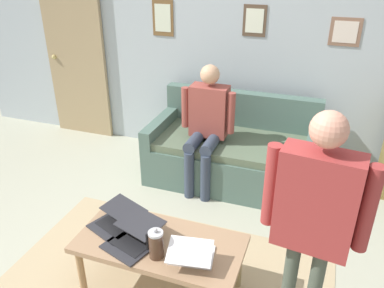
% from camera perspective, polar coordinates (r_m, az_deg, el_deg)
% --- Properties ---
extents(ground_plane, '(7.68, 7.68, 0.00)m').
position_cam_1_polar(ground_plane, '(3.17, -5.45, -18.83)').
color(ground_plane, '#ACAD96').
extents(back_wall, '(7.04, 0.11, 2.70)m').
position_cam_1_polar(back_wall, '(4.39, 6.13, 14.73)').
color(back_wall, '#ABB7BD').
rests_on(back_wall, ground_plane).
extents(interior_door, '(0.82, 0.09, 2.05)m').
position_cam_1_polar(interior_door, '(5.23, -16.68, 12.05)').
color(interior_door, tan).
rests_on(interior_door, ground_plane).
extents(couch, '(1.72, 0.89, 0.88)m').
position_cam_1_polar(couch, '(4.17, 5.99, -1.26)').
color(couch, '#4A655B').
rests_on(couch, ground_plane).
extents(coffee_table, '(1.16, 0.56, 0.45)m').
position_cam_1_polar(coffee_table, '(2.80, -4.75, -14.89)').
color(coffee_table, '#9F7A59').
rests_on(coffee_table, ground_plane).
extents(laptop_left, '(0.40, 0.44, 0.14)m').
position_cam_1_polar(laptop_left, '(2.74, -8.85, -13.56)').
color(laptop_left, '#28282D').
rests_on(laptop_left, coffee_table).
extents(laptop_center, '(0.33, 0.34, 0.14)m').
position_cam_1_polar(laptop_center, '(2.60, -0.10, -15.88)').
color(laptop_center, silver).
rests_on(laptop_center, coffee_table).
extents(laptop_right, '(0.43, 0.43, 0.13)m').
position_cam_1_polar(laptop_right, '(2.91, -11.18, -11.19)').
color(laptop_right, '#28282D').
rests_on(laptop_right, coffee_table).
extents(french_press, '(0.12, 0.10, 0.23)m').
position_cam_1_polar(french_press, '(2.59, -5.32, -14.48)').
color(french_press, '#4C3323').
rests_on(french_press, coffee_table).
extents(person_standing, '(0.57, 0.23, 1.59)m').
position_cam_1_polar(person_standing, '(2.16, 17.59, -9.62)').
color(person_standing, '#454E42').
rests_on(person_standing, ground_plane).
extents(person_seated, '(0.55, 0.51, 1.28)m').
position_cam_1_polar(person_seated, '(3.85, 2.16, 3.33)').
color(person_seated, '#323C4E').
rests_on(person_seated, ground_plane).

